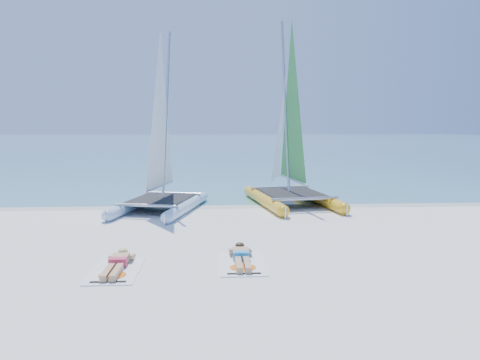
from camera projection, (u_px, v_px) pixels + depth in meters
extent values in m
plane|color=white|center=(227.00, 241.00, 12.32)|extent=(140.00, 140.00, 0.00)
cube|color=#6DB5B6|center=(215.00, 143.00, 74.76)|extent=(140.00, 115.00, 0.01)
cube|color=silver|center=(223.00, 205.00, 17.77)|extent=(140.00, 1.40, 0.01)
cylinder|color=#C0DEFD|center=(135.00, 204.00, 16.89)|extent=(1.42, 4.36, 0.39)
cone|color=#C0DEFD|center=(158.00, 194.00, 19.26)|extent=(0.49, 0.63, 0.37)
cylinder|color=#C0DEFD|center=(187.00, 206.00, 16.54)|extent=(1.42, 4.36, 0.39)
cone|color=#C0DEFD|center=(204.00, 196.00, 18.91)|extent=(0.49, 0.63, 0.37)
cube|color=black|center=(161.00, 199.00, 16.69)|extent=(2.41, 2.79, 0.03)
cylinder|color=#B8BABF|center=(166.00, 114.00, 17.09)|extent=(0.36, 1.14, 6.05)
cylinder|color=#FFB11A|center=(264.00, 200.00, 17.73)|extent=(1.19, 4.85, 0.43)
cone|color=#FFB11A|center=(248.00, 190.00, 20.31)|extent=(0.50, 0.68, 0.41)
cylinder|color=#FFB11A|center=(318.00, 198.00, 18.19)|extent=(1.19, 4.85, 0.43)
cone|color=#FFB11A|center=(295.00, 189.00, 20.78)|extent=(0.50, 0.68, 0.41)
cube|color=black|center=(291.00, 192.00, 17.93)|extent=(2.48, 2.96, 0.03)
cylinder|color=#B8BABF|center=(285.00, 106.00, 18.37)|extent=(0.30, 1.27, 6.67)
cube|color=white|center=(116.00, 270.00, 9.86)|extent=(1.00, 1.85, 0.02)
cube|color=tan|center=(120.00, 260.00, 10.27)|extent=(0.36, 0.55, 0.17)
cube|color=#CF304E|center=(118.00, 262.00, 10.07)|extent=(0.37, 0.22, 0.17)
cube|color=tan|center=(112.00, 273.00, 9.48)|extent=(0.31, 0.85, 0.13)
sphere|color=tan|center=(123.00, 253.00, 10.63)|extent=(0.21, 0.21, 0.21)
ellipsoid|color=#E7CE6D|center=(123.00, 251.00, 10.64)|extent=(0.22, 0.24, 0.15)
cube|color=white|center=(242.00, 263.00, 10.36)|extent=(1.00, 1.85, 0.02)
cube|color=tan|center=(241.00, 253.00, 10.78)|extent=(0.36, 0.55, 0.17)
cube|color=#2891DA|center=(241.00, 255.00, 10.58)|extent=(0.37, 0.22, 0.17)
cube|color=tan|center=(243.00, 265.00, 9.99)|extent=(0.31, 0.85, 0.13)
sphere|color=tan|center=(240.00, 247.00, 11.14)|extent=(0.21, 0.21, 0.21)
ellipsoid|color=#332312|center=(240.00, 245.00, 11.14)|extent=(0.22, 0.24, 0.15)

